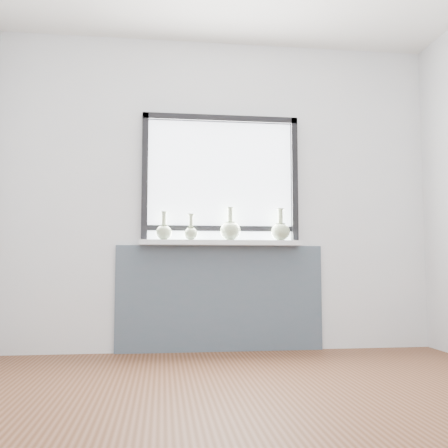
{
  "coord_description": "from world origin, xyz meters",
  "views": [
    {
      "loc": [
        -0.48,
        -2.31,
        0.69
      ],
      "look_at": [
        0.0,
        1.55,
        1.02
      ],
      "focal_mm": 40.0,
      "sensor_mm": 36.0,
      "label": 1
    }
  ],
  "objects": [
    {
      "name": "vase_b",
      "position": [
        -0.25,
        1.69,
        0.96
      ],
      "size": [
        0.11,
        0.11,
        0.21
      ],
      "rotation": [
        0.0,
        0.0,
        -0.37
      ],
      "color": "#A6BB8F",
      "rests_on": "windowsill"
    },
    {
      "name": "vase_c",
      "position": [
        0.07,
        1.71,
        0.99
      ],
      "size": [
        0.17,
        0.17,
        0.27
      ],
      "rotation": [
        0.0,
        0.0,
        0.04
      ],
      "color": "#A6BB8F",
      "rests_on": "windowsill"
    },
    {
      "name": "ground",
      "position": [
        0.0,
        0.0,
        -0.01
      ],
      "size": [
        3.6,
        3.6,
        0.02
      ],
      "primitive_type": "cube",
      "color": "brown"
    },
    {
      "name": "vase_d",
      "position": [
        0.48,
        1.68,
        0.98
      ],
      "size": [
        0.16,
        0.16,
        0.27
      ],
      "rotation": [
        0.0,
        0.0,
        -0.02
      ],
      "color": "#A6BB8F",
      "rests_on": "windowsill"
    },
    {
      "name": "windowsill",
      "position": [
        0.0,
        1.71,
        0.88
      ],
      "size": [
        1.32,
        0.18,
        0.04
      ],
      "primitive_type": "cube",
      "color": "silver",
      "rests_on": "apron_panel"
    },
    {
      "name": "window",
      "position": [
        0.0,
        1.77,
        1.44
      ],
      "size": [
        1.3,
        0.06,
        1.05
      ],
      "color": "black",
      "rests_on": "windowsill"
    },
    {
      "name": "back_wall",
      "position": [
        0.0,
        1.81,
        1.3
      ],
      "size": [
        3.6,
        0.02,
        2.6
      ],
      "primitive_type": "cube",
      "color": "silver",
      "rests_on": "ground"
    },
    {
      "name": "apron_panel",
      "position": [
        0.0,
        1.78,
        0.43
      ],
      "size": [
        1.7,
        0.03,
        0.86
      ],
      "primitive_type": "cube",
      "color": "#46505D",
      "rests_on": "ground"
    },
    {
      "name": "vase_a",
      "position": [
        -0.47,
        1.7,
        0.97
      ],
      "size": [
        0.13,
        0.13,
        0.23
      ],
      "rotation": [
        0.0,
        0.0,
        -0.24
      ],
      "color": "#A6BB8F",
      "rests_on": "windowsill"
    }
  ]
}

